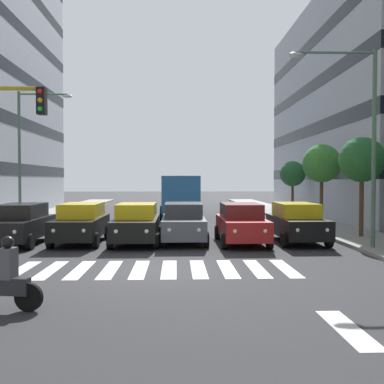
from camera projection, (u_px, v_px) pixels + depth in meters
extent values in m
plane|color=#2D2D30|center=(154.00, 269.00, 13.36)|extent=(180.00, 180.00, 0.00)
cube|color=#ADB2BC|center=(368.00, 110.00, 33.42)|extent=(9.13, 23.49, 16.17)
cube|color=black|center=(367.00, 173.00, 33.56)|extent=(9.17, 23.53, 0.90)
cube|color=black|center=(367.00, 131.00, 33.47)|extent=(9.17, 23.53, 0.90)
cube|color=black|center=(368.00, 89.00, 33.38)|extent=(9.17, 23.53, 0.90)
cube|color=black|center=(368.00, 46.00, 33.29)|extent=(9.17, 23.53, 0.90)
cube|color=silver|center=(285.00, 268.00, 13.51)|extent=(0.45, 2.80, 0.01)
cube|color=silver|center=(257.00, 268.00, 13.47)|extent=(0.45, 2.80, 0.01)
cube|color=silver|center=(228.00, 269.00, 13.44)|extent=(0.45, 2.80, 0.01)
cube|color=silver|center=(198.00, 269.00, 13.41)|extent=(0.45, 2.80, 0.01)
cube|color=silver|center=(169.00, 269.00, 13.38)|extent=(0.45, 2.80, 0.01)
cube|color=silver|center=(140.00, 269.00, 13.35)|extent=(0.45, 2.80, 0.01)
cube|color=silver|center=(110.00, 269.00, 13.31)|extent=(0.45, 2.80, 0.01)
cube|color=silver|center=(80.00, 270.00, 13.28)|extent=(0.45, 2.80, 0.01)
cube|color=silver|center=(51.00, 270.00, 13.25)|extent=(0.45, 2.80, 0.01)
cube|color=silver|center=(21.00, 270.00, 13.22)|extent=(0.45, 2.80, 0.01)
cube|color=silver|center=(348.00, 329.00, 8.00)|extent=(0.50, 2.20, 0.01)
cube|color=black|center=(297.00, 226.00, 19.04)|extent=(1.80, 4.40, 0.80)
cube|color=yellow|center=(296.00, 210.00, 19.22)|extent=(1.58, 2.46, 0.60)
cylinder|color=black|center=(329.00, 240.00, 17.63)|extent=(0.22, 0.64, 0.64)
cylinder|color=black|center=(285.00, 240.00, 17.56)|extent=(0.22, 0.64, 0.64)
cylinder|color=black|center=(307.00, 231.00, 20.53)|extent=(0.22, 0.64, 0.64)
cylinder|color=black|center=(269.00, 231.00, 20.46)|extent=(0.22, 0.64, 0.64)
sphere|color=white|center=(327.00, 230.00, 16.91)|extent=(0.18, 0.18, 0.18)
sphere|color=white|center=(297.00, 230.00, 16.86)|extent=(0.18, 0.18, 0.18)
cube|color=maroon|center=(242.00, 227.00, 18.66)|extent=(1.80, 4.40, 0.80)
cube|color=maroon|center=(241.00, 210.00, 18.84)|extent=(1.58, 2.46, 0.60)
cylinder|color=black|center=(270.00, 241.00, 17.26)|extent=(0.22, 0.64, 0.64)
cylinder|color=black|center=(224.00, 241.00, 17.19)|extent=(0.22, 0.64, 0.64)
cylinder|color=black|center=(256.00, 232.00, 20.16)|extent=(0.22, 0.64, 0.64)
cylinder|color=black|center=(217.00, 232.00, 20.09)|extent=(0.22, 0.64, 0.64)
sphere|color=white|center=(265.00, 231.00, 16.53)|extent=(0.18, 0.18, 0.18)
sphere|color=white|center=(235.00, 231.00, 16.49)|extent=(0.18, 0.18, 0.18)
cube|color=#474C51|center=(183.00, 226.00, 19.02)|extent=(1.80, 4.40, 0.80)
cube|color=#343639|center=(183.00, 210.00, 19.20)|extent=(1.58, 2.46, 0.60)
cylinder|color=black|center=(206.00, 240.00, 17.62)|extent=(0.22, 0.64, 0.64)
cylinder|color=black|center=(162.00, 240.00, 17.55)|extent=(0.22, 0.64, 0.64)
cylinder|color=black|center=(202.00, 231.00, 20.52)|extent=(0.22, 0.64, 0.64)
cylinder|color=black|center=(164.00, 231.00, 20.45)|extent=(0.22, 0.64, 0.64)
sphere|color=white|center=(199.00, 230.00, 16.89)|extent=(0.18, 0.18, 0.18)
sphere|color=white|center=(169.00, 230.00, 16.85)|extent=(0.18, 0.18, 0.18)
cube|color=black|center=(137.00, 227.00, 18.63)|extent=(1.80, 4.40, 0.80)
cube|color=yellow|center=(137.00, 210.00, 18.81)|extent=(1.58, 2.46, 0.60)
cylinder|color=black|center=(156.00, 241.00, 17.22)|extent=(0.22, 0.64, 0.64)
cylinder|color=black|center=(110.00, 241.00, 17.16)|extent=(0.22, 0.64, 0.64)
cylinder|color=black|center=(159.00, 232.00, 20.12)|extent=(0.22, 0.64, 0.64)
cylinder|color=black|center=(120.00, 232.00, 20.06)|extent=(0.22, 0.64, 0.64)
sphere|color=white|center=(147.00, 231.00, 16.50)|extent=(0.18, 0.18, 0.18)
sphere|color=white|center=(116.00, 231.00, 16.46)|extent=(0.18, 0.18, 0.18)
cube|color=black|center=(81.00, 227.00, 18.82)|extent=(1.80, 4.40, 0.80)
cube|color=yellow|center=(82.00, 210.00, 19.00)|extent=(1.58, 2.46, 0.60)
cylinder|color=black|center=(96.00, 240.00, 17.41)|extent=(0.22, 0.64, 0.64)
cylinder|color=black|center=(50.00, 241.00, 17.35)|extent=(0.22, 0.64, 0.64)
cylinder|color=black|center=(107.00, 232.00, 20.32)|extent=(0.22, 0.64, 0.64)
cylinder|color=black|center=(68.00, 232.00, 20.25)|extent=(0.22, 0.64, 0.64)
sphere|color=white|center=(84.00, 231.00, 16.69)|extent=(0.18, 0.18, 0.18)
sphere|color=white|center=(53.00, 231.00, 16.65)|extent=(0.18, 0.18, 0.18)
cube|color=black|center=(20.00, 228.00, 18.43)|extent=(1.80, 4.40, 0.80)
cube|color=black|center=(21.00, 211.00, 18.61)|extent=(1.58, 2.46, 0.60)
cylinder|color=black|center=(30.00, 242.00, 17.02)|extent=(0.22, 0.64, 0.64)
cylinder|color=black|center=(51.00, 233.00, 19.92)|extent=(0.22, 0.64, 0.64)
cylinder|color=black|center=(11.00, 233.00, 19.86)|extent=(0.22, 0.64, 0.64)
sphere|color=white|center=(15.00, 232.00, 16.30)|extent=(0.18, 0.18, 0.18)
cube|color=#286BAD|center=(180.00, 193.00, 33.03)|extent=(2.50, 10.50, 2.50)
cube|color=black|center=(180.00, 186.00, 33.01)|extent=(2.52, 9.87, 0.80)
cylinder|color=black|center=(199.00, 213.00, 29.44)|extent=(0.28, 1.00, 1.00)
cylinder|color=black|center=(162.00, 213.00, 29.35)|extent=(0.28, 1.00, 1.00)
cylinder|color=black|center=(195.00, 207.00, 36.25)|extent=(0.28, 1.00, 1.00)
cylinder|color=black|center=(165.00, 207.00, 36.16)|extent=(0.28, 1.00, 1.00)
cylinder|color=black|center=(29.00, 297.00, 9.06)|extent=(0.61, 0.19, 0.60)
cube|color=#232328|center=(4.00, 286.00, 9.12)|extent=(1.12, 0.40, 0.36)
cube|color=#4C4C51|center=(8.00, 263.00, 9.10)|extent=(0.33, 0.40, 0.64)
sphere|color=black|center=(8.00, 242.00, 9.08)|extent=(0.26, 0.26, 0.26)
cube|color=black|center=(42.00, 101.00, 12.24)|extent=(0.24, 0.28, 0.76)
sphere|color=red|center=(40.00, 91.00, 12.09)|extent=(0.14, 0.14, 0.14)
sphere|color=orange|center=(40.00, 100.00, 12.09)|extent=(0.14, 0.14, 0.14)
sphere|color=green|center=(40.00, 109.00, 12.10)|extent=(0.14, 0.14, 0.14)
cylinder|color=#4C6B56|center=(374.00, 149.00, 16.69)|extent=(0.16, 0.16, 7.57)
cylinder|color=#4C6B56|center=(336.00, 53.00, 16.54)|extent=(3.04, 0.10, 0.10)
ellipsoid|color=#B7BCC1|center=(296.00, 55.00, 16.49)|extent=(0.56, 0.28, 0.20)
cylinder|color=#4C6B56|center=(19.00, 159.00, 24.77)|extent=(0.16, 0.16, 7.59)
cylinder|color=#4C6B56|center=(43.00, 94.00, 24.72)|extent=(2.72, 0.10, 0.10)
ellipsoid|color=#B7BCC1|center=(67.00, 96.00, 24.77)|extent=(0.56, 0.28, 0.20)
cylinder|color=#513823|center=(361.00, 205.00, 19.96)|extent=(0.20, 0.20, 2.89)
sphere|color=#235B2D|center=(362.00, 160.00, 19.90)|extent=(2.06, 2.06, 2.06)
cylinder|color=#513823|center=(321.00, 200.00, 25.30)|extent=(0.20, 0.20, 2.88)
sphere|color=#387F33|center=(322.00, 163.00, 25.24)|extent=(2.21, 2.21, 2.21)
cylinder|color=#513823|center=(292.00, 198.00, 33.01)|extent=(0.20, 0.20, 2.48)
sphere|color=#235B2D|center=(293.00, 174.00, 32.96)|extent=(1.91, 1.91, 1.91)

